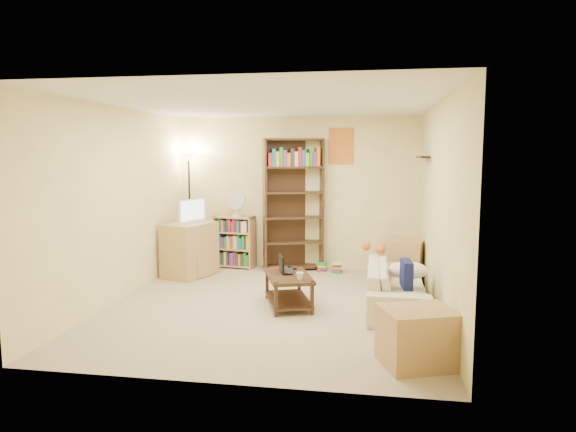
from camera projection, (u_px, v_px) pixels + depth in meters
The scene contains 19 objects.
room at pixel (271, 176), 6.26m from camera, with size 4.50×4.54×2.52m.
sofa at pixel (397, 286), 6.36m from camera, with size 0.74×1.84×0.54m, color beige.
navy_pillow at pixel (406, 274), 5.93m from camera, with size 0.35×0.11×0.32m, color #121850.
cream_blanket at pixel (408, 270), 6.36m from camera, with size 0.49×0.35×0.21m, color white.
tabby_cat at pixel (378, 248), 7.05m from camera, with size 0.42×0.15×0.15m.
coffee_table at pixel (288, 286), 6.39m from camera, with size 0.77×1.03×0.41m.
laptop at pixel (292, 271), 6.47m from camera, with size 0.24×0.34×0.02m, color black.
laptop_screen at pixel (281, 263), 6.44m from camera, with size 0.01×0.30×0.20m, color white.
mug at pixel (300, 276), 6.11m from camera, with size 0.12×0.12×0.09m, color white.
tv_remote at pixel (292, 268), 6.69m from camera, with size 0.05×0.16×0.02m, color black.
tv_stand at pixel (190, 250), 7.96m from camera, with size 0.56×0.78×0.83m, color tan.
television at pixel (189, 211), 7.89m from camera, with size 0.30×0.64×0.37m, color black.
tall_bookshelf at pixel (293, 201), 8.33m from camera, with size 1.01×0.60×2.14m.
short_bookshelf at pixel (235, 242), 8.57m from camera, with size 0.71×0.37×0.86m.
desk_fan at pixel (236, 203), 8.44m from camera, with size 0.31×0.17×0.43m.
floor_lamp at pixel (189, 176), 8.56m from camera, with size 0.33×0.33×1.92m.
side_table at pixel (404, 260), 7.65m from camera, with size 0.55×0.55×0.63m, color tan.
end_cabinet at pixel (418, 337), 4.60m from camera, with size 0.62×0.52×0.52m, color tan.
book_stacks at pixel (330, 267), 8.26m from camera, with size 0.40×0.22×0.17m.
Camera 1 is at (1.21, -6.15, 1.89)m, focal length 32.00 mm.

